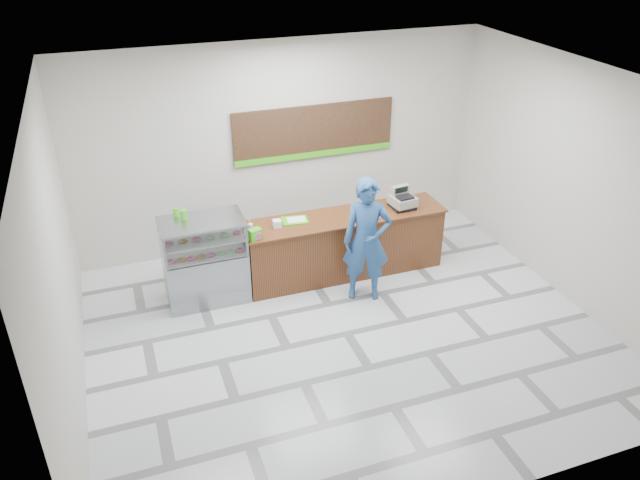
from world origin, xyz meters
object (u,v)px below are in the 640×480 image
object	(u,v)px
cash_register	(402,200)
customer	(367,240)
display_case	(205,260)
serving_tray	(295,220)
sales_counter	(344,245)

from	to	relation	value
cash_register	customer	world-z (taller)	customer
display_case	serving_tray	size ratio (longest dim) A/B	3.08
cash_register	serving_tray	world-z (taller)	cash_register
cash_register	sales_counter	bearing A→B (deg)	171.32
cash_register	customer	bearing A→B (deg)	-149.60
customer	display_case	bearing A→B (deg)	-176.71
sales_counter	cash_register	world-z (taller)	cash_register
sales_counter	display_case	distance (m)	2.23
cash_register	customer	size ratio (longest dim) A/B	0.22
cash_register	serving_tray	size ratio (longest dim) A/B	0.96
display_case	cash_register	size ratio (longest dim) A/B	3.19
sales_counter	cash_register	bearing A→B (deg)	-1.33
serving_tray	cash_register	bearing A→B (deg)	4.89
display_case	cash_register	bearing A→B (deg)	-0.40
serving_tray	customer	xyz separation A→B (m)	(0.84, -0.83, -0.08)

